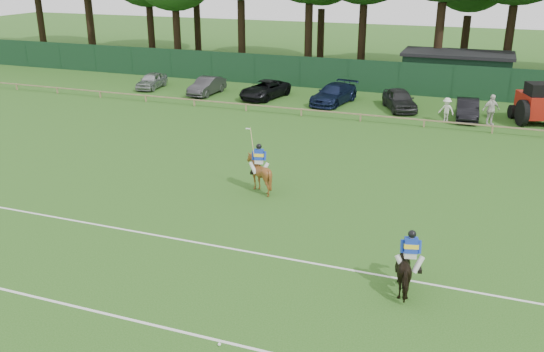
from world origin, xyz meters
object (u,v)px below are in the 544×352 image
at_px(horse_chestnut, 259,173).
at_px(sedan_silver, 152,81).
at_px(horse_dark, 409,270).
at_px(utility_shed, 456,71).
at_px(tractor, 534,104).
at_px(estate_black, 467,109).
at_px(sedan_grey, 207,86).
at_px(sedan_navy, 334,94).
at_px(hatch_grey, 400,99).
at_px(polo_ball, 219,344).
at_px(spectator_left, 447,110).
at_px(spectator_mid, 491,110).
at_px(suv_black, 265,90).

relative_size(horse_chestnut, sedan_silver, 0.44).
bearing_deg(horse_dark, sedan_silver, -59.24).
distance_m(utility_shed, tractor, 10.18).
relative_size(horse_dark, estate_black, 0.45).
relative_size(horse_dark, sedan_grey, 0.44).
xyz_separation_m(sedan_navy, tractor, (13.22, -0.86, 0.54)).
distance_m(horse_dark, tractor, 23.46).
bearing_deg(horse_dark, horse_chestnut, -54.09).
bearing_deg(sedan_navy, hatch_grey, 9.45).
xyz_separation_m(sedan_navy, polo_ball, (4.30, -28.39, -0.66)).
height_order(horse_dark, utility_shed, utility_shed).
xyz_separation_m(sedan_silver, tractor, (28.43, -0.94, 0.61)).
relative_size(spectator_left, polo_ball, 17.57).
relative_size(horse_chestnut, sedan_grey, 0.41).
bearing_deg(spectator_left, utility_shed, 110.97).
distance_m(spectator_mid, tractor, 2.94).
distance_m(sedan_navy, estate_black, 9.34).
relative_size(sedan_silver, polo_ball, 41.08).
xyz_separation_m(polo_ball, tractor, (8.92, 27.52, 1.20)).
distance_m(horse_dark, sedan_silver, 33.78).
xyz_separation_m(suv_black, tractor, (18.54, -0.81, 0.59)).
distance_m(sedan_grey, suv_black, 4.67).
xyz_separation_m(suv_black, sedan_navy, (5.32, 0.06, 0.05)).
relative_size(spectator_left, utility_shed, 0.19).
xyz_separation_m(horse_chestnut, hatch_grey, (3.54, 17.45, -0.10)).
xyz_separation_m(sedan_navy, estate_black, (9.26, -1.20, -0.05)).
bearing_deg(sedan_navy, sedan_silver, -168.54).
bearing_deg(sedan_navy, horse_dark, -58.40).
bearing_deg(estate_black, sedan_grey, 173.90).
bearing_deg(horse_chestnut, sedan_grey, -70.13).
height_order(horse_chestnut, polo_ball, horse_chestnut).
bearing_deg(hatch_grey, horse_dark, -104.59).
height_order(horse_dark, spectator_mid, spectator_mid).
xyz_separation_m(horse_chestnut, spectator_left, (6.85, 15.15, -0.03)).
distance_m(suv_black, spectator_mid, 16.16).
relative_size(horse_chestnut, spectator_mid, 0.83).
relative_size(horse_chestnut, suv_black, 0.35).
relative_size(horse_dark, hatch_grey, 0.42).
bearing_deg(tractor, spectator_left, 178.35).
distance_m(sedan_grey, spectator_left, 18.14).
distance_m(horse_dark, sedan_grey, 29.90).
bearing_deg(suv_black, horse_chestnut, -57.88).
height_order(hatch_grey, utility_shed, utility_shed).
bearing_deg(horse_chestnut, tractor, -138.81).
height_order(sedan_grey, suv_black, sedan_grey).
xyz_separation_m(utility_shed, tractor, (5.33, -8.66, -0.30)).
bearing_deg(horse_chestnut, polo_ball, 93.00).
relative_size(estate_black, polo_ball, 43.78).
distance_m(sedan_grey, spectator_mid, 20.75).
xyz_separation_m(sedan_grey, tractor, (23.20, -0.41, 0.58)).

